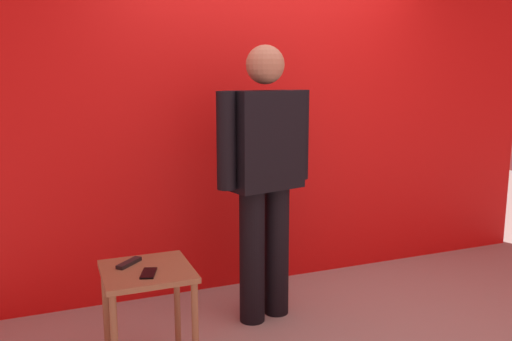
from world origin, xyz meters
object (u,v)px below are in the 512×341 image
Objects in this scene: standing_person at (265,170)px; tv_remote at (129,263)px; cell_phone at (149,273)px; side_table at (148,289)px.

standing_person reaches higher than tv_remote.
tv_remote is at bearing 131.36° from cell_phone.
standing_person is 1.10m from side_table.
standing_person is 1.08m from tv_remote.
cell_phone is at bearing -93.61° from side_table.
tv_remote is at bearing 129.46° from side_table.
standing_person is 1.09m from cell_phone.
cell_phone is (-0.01, -0.08, 0.12)m from side_table.
tv_remote is (-0.07, 0.18, 0.01)m from cell_phone.
side_table is (-0.86, -0.44, -0.52)m from standing_person.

